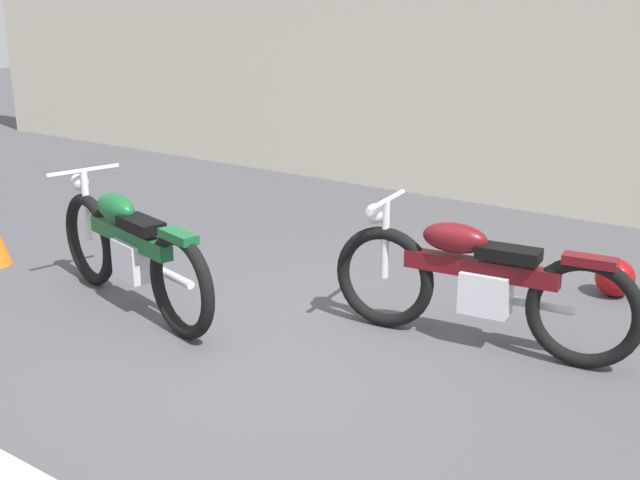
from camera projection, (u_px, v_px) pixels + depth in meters
ground_plane at (267, 352)px, 5.07m from camera, size 40.00×40.00×0.00m
building_wall at (536, 60)px, 8.08m from camera, size 18.00×0.30×3.15m
helmet at (615, 278)px, 5.98m from camera, size 0.30×0.30×0.30m
motorcycle_green at (130, 249)px, 5.68m from camera, size 2.06×0.73×0.94m
motorcycle_maroon at (476, 281)px, 5.06m from camera, size 2.05×0.59×0.92m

